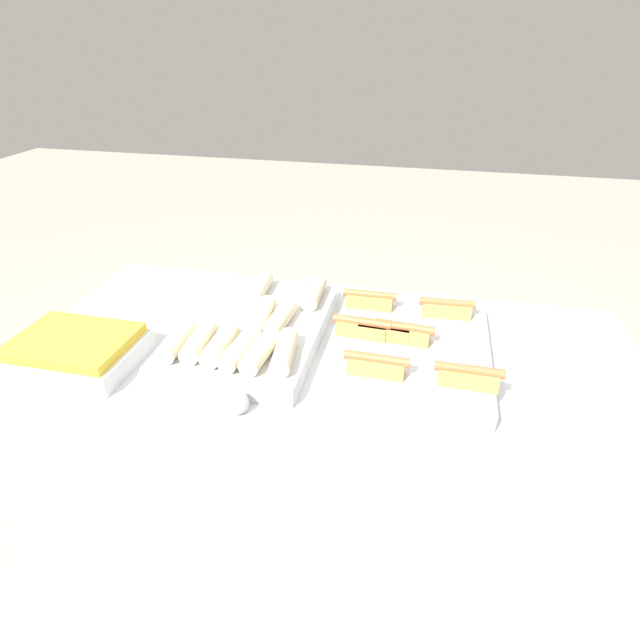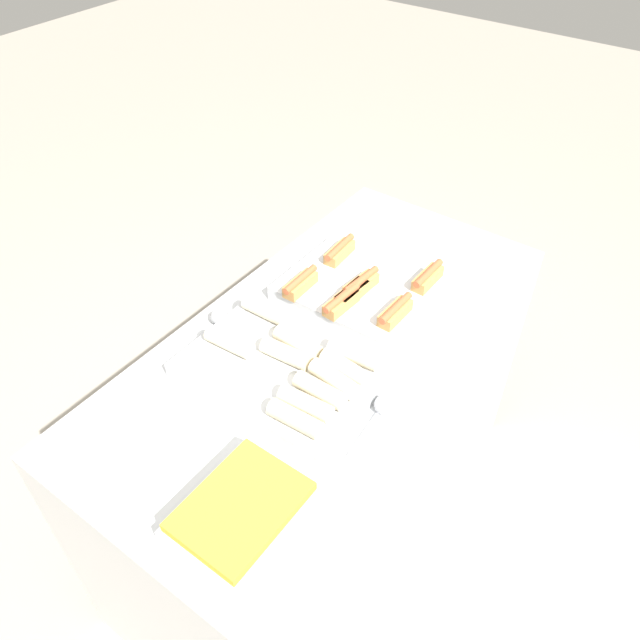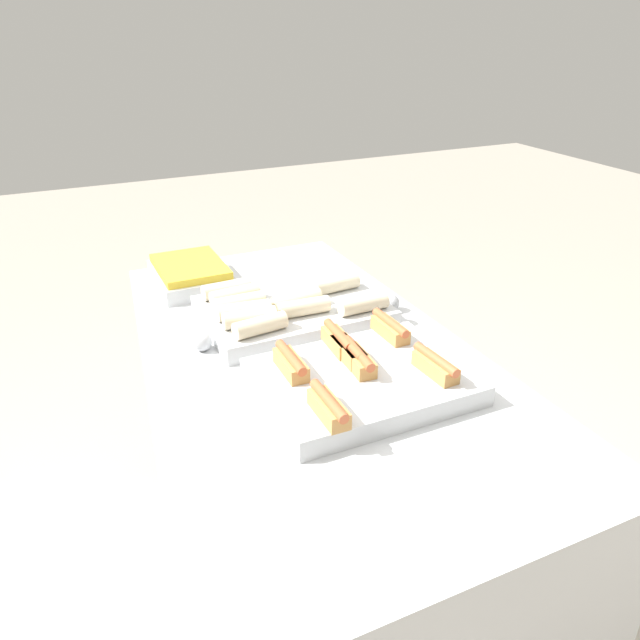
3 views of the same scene
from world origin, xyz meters
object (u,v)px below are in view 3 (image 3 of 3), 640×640
object	(u,v)px
tray_hotdogs	(361,377)
tray_side_front	(191,274)
tray_wraps	(289,310)
serving_spoon_near	(201,341)
serving_spoon_far	(389,302)

from	to	relation	value
tray_hotdogs	tray_side_front	size ratio (longest dim) A/B	1.60
tray_hotdogs	tray_wraps	distance (m)	0.40
tray_hotdogs	serving_spoon_near	world-z (taller)	tray_hotdogs
tray_hotdogs	serving_spoon_far	distance (m)	0.45
tray_side_front	serving_spoon_far	world-z (taller)	tray_side_front
tray_hotdogs	tray_side_front	world-z (taller)	tray_hotdogs
tray_side_front	serving_spoon_far	xyz separation A→B (m)	(0.43, 0.48, -0.01)
serving_spoon_near	serving_spoon_far	distance (m)	0.57
tray_hotdogs	serving_spoon_near	distance (m)	0.45
tray_hotdogs	tray_wraps	world-z (taller)	tray_hotdogs
tray_wraps	serving_spoon_near	xyz separation A→B (m)	(0.05, -0.27, -0.01)
serving_spoon_far	tray_hotdogs	bearing A→B (deg)	-38.88
tray_wraps	serving_spoon_near	world-z (taller)	tray_wraps
tray_side_front	tray_hotdogs	bearing A→B (deg)	14.16
serving_spoon_near	tray_wraps	bearing A→B (deg)	100.35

